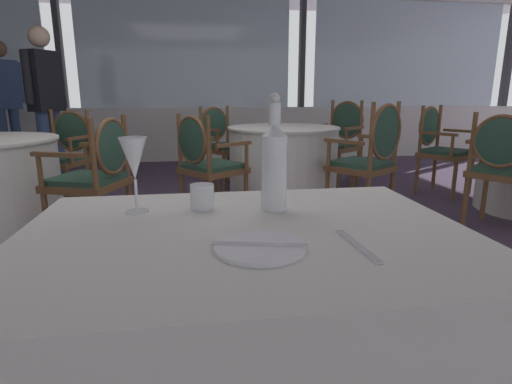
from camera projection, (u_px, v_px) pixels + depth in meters
The scene contains 20 objects.
ground_plane at pixel (184, 249), 2.88m from camera, with size 15.16×15.16×0.00m, color #47384C.
window_wall_far at pixel (187, 91), 6.44m from camera, with size 11.66×0.14×2.78m.
foreground_table at pixel (247, 363), 1.09m from camera, with size 1.10×0.81×0.75m.
side_plate at pixel (260, 247), 0.88m from camera, with size 0.20×0.20×0.01m, color white.
butter_knife at pixel (260, 245), 0.87m from camera, with size 0.21×0.02×0.00m, color silver.
dinner_fork at pixel (357, 245), 0.89m from camera, with size 0.20×0.02×0.00m, color silver.
water_bottle at pixel (274, 165), 1.15m from camera, with size 0.07×0.07×0.33m.
wine_glass at pixel (134, 160), 1.12m from camera, with size 0.08×0.08×0.21m.
water_tumbler at pixel (202, 196), 1.18m from camera, with size 0.07×0.07×0.07m, color white.
background_table_0 at pixel (283, 164), 4.16m from camera, with size 1.12×1.12×0.75m.
dining_chair_0_0 at pixel (205, 159), 3.46m from camera, with size 0.64×0.66×0.91m.
dining_chair_0_1 at pixel (371, 153), 3.42m from camera, with size 0.66×0.64×1.01m.
dining_chair_0_2 at pixel (340, 136), 4.78m from camera, with size 0.64×0.66×0.99m.
dining_chair_0_3 at pixel (221, 139), 4.80m from camera, with size 0.66×0.64×0.92m.
dining_chair_1_0 at pixel (439, 143), 4.40m from camera, with size 0.65×0.64×0.95m.
dining_chair_1_1 at pixel (504, 163), 3.11m from camera, with size 0.64×0.65×0.93m.
dining_chair_2_1 at pixel (97, 171), 2.82m from camera, with size 0.59×0.63×0.92m.
dining_chair_2_2 at pixel (65, 150), 4.00m from camera, with size 0.63×0.59×0.91m.
diner_person_0 at pixel (5, 98), 5.53m from camera, with size 0.38×0.43×1.76m.
diner_person_1 at pixel (46, 97), 4.58m from camera, with size 0.34×0.48×1.78m.
Camera 1 is at (0.11, -2.75, 1.07)m, focal length 28.66 mm.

